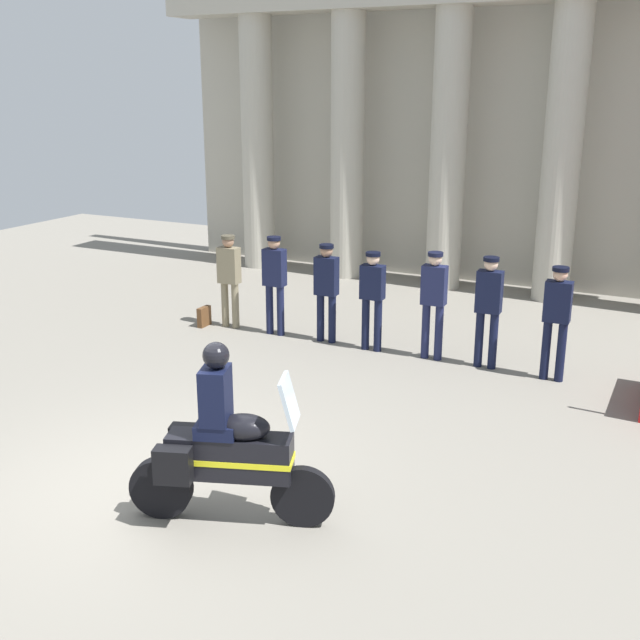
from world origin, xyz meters
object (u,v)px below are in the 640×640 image
(officer_in_row_0, at_px, (229,274))
(officer_in_row_6, at_px, (557,314))
(officer_in_row_5, at_px, (488,303))
(officer_in_row_1, at_px, (275,277))
(officer_in_row_4, at_px, (434,297))
(officer_in_row_2, at_px, (326,285))
(officer_in_row_3, at_px, (372,293))
(motorcycle_with_rider, at_px, (223,449))
(briefcase_on_ground, at_px, (204,317))

(officer_in_row_0, bearing_deg, officer_in_row_6, 177.52)
(officer_in_row_5, distance_m, officer_in_row_6, 1.04)
(officer_in_row_1, height_order, officer_in_row_5, officer_in_row_5)
(officer_in_row_0, xyz_separation_m, officer_in_row_5, (4.70, -0.01, 0.04))
(officer_in_row_4, xyz_separation_m, officer_in_row_6, (1.91, -0.10, -0.01))
(officer_in_row_0, distance_m, officer_in_row_6, 5.73)
(officer_in_row_1, distance_m, officer_in_row_6, 4.79)
(officer_in_row_2, xyz_separation_m, officer_in_row_5, (2.77, -0.04, 0.04))
(officer_in_row_4, height_order, officer_in_row_6, officer_in_row_4)
(officer_in_row_2, bearing_deg, officer_in_row_6, 176.62)
(officer_in_row_0, distance_m, officer_in_row_3, 2.79)
(officer_in_row_5, xyz_separation_m, motorcycle_with_rider, (-1.18, -5.56, -0.24))
(officer_in_row_0, distance_m, officer_in_row_5, 4.70)
(officer_in_row_4, bearing_deg, officer_in_row_2, -2.39)
(officer_in_row_0, xyz_separation_m, officer_in_row_3, (2.79, -0.04, -0.01))
(officer_in_row_2, distance_m, briefcase_on_ground, 2.53)
(officer_in_row_2, distance_m, motorcycle_with_rider, 5.82)
(officer_in_row_0, xyz_separation_m, motorcycle_with_rider, (3.52, -5.57, -0.20))
(officer_in_row_1, relative_size, officer_in_row_2, 1.03)
(officer_in_row_6, bearing_deg, officer_in_row_1, -2.56)
(officer_in_row_5, xyz_separation_m, briefcase_on_ground, (-5.16, -0.16, -0.86))
(officer_in_row_2, xyz_separation_m, motorcycle_with_rider, (1.60, -5.60, -0.20))
(officer_in_row_4, bearing_deg, officer_in_row_0, -1.53)
(officer_in_row_3, xyz_separation_m, officer_in_row_4, (1.03, 0.04, 0.05))
(officer_in_row_2, bearing_deg, officer_in_row_3, 174.03)
(officer_in_row_5, bearing_deg, officer_in_row_4, -2.12)
(officer_in_row_3, bearing_deg, officer_in_row_6, 177.39)
(officer_in_row_5, xyz_separation_m, officer_in_row_6, (1.03, -0.09, -0.01))
(officer_in_row_0, distance_m, motorcycle_with_rider, 6.59)
(officer_in_row_0, xyz_separation_m, officer_in_row_4, (3.82, -0.00, 0.04))
(officer_in_row_0, relative_size, motorcycle_with_rider, 0.84)
(officer_in_row_3, height_order, officer_in_row_5, officer_in_row_5)
(officer_in_row_2, xyz_separation_m, officer_in_row_3, (0.87, -0.07, -0.02))
(officer_in_row_1, distance_m, briefcase_on_ground, 1.65)
(officer_in_row_1, height_order, officer_in_row_4, same)
(officer_in_row_2, bearing_deg, officer_in_row_5, 177.70)
(briefcase_on_ground, bearing_deg, officer_in_row_4, 2.22)
(briefcase_on_ground, bearing_deg, officer_in_row_5, 1.74)
(officer_in_row_0, distance_m, briefcase_on_ground, 0.95)
(officer_in_row_0, height_order, officer_in_row_6, officer_in_row_6)
(officer_in_row_1, bearing_deg, officer_in_row_2, -179.37)
(officer_in_row_1, bearing_deg, officer_in_row_4, 178.64)
(officer_in_row_6, bearing_deg, briefcase_on_ground, -0.86)
(officer_in_row_4, xyz_separation_m, motorcycle_with_rider, (-0.30, -5.57, -0.24))
(officer_in_row_5, distance_m, motorcycle_with_rider, 5.69)
(officer_in_row_0, xyz_separation_m, briefcase_on_ground, (-0.47, -0.17, -0.81))
(officer_in_row_0, relative_size, officer_in_row_6, 0.98)
(officer_in_row_0, distance_m, officer_in_row_4, 3.82)
(officer_in_row_1, relative_size, officer_in_row_6, 1.01)
(officer_in_row_2, xyz_separation_m, briefcase_on_ground, (-2.39, -0.20, -0.82))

